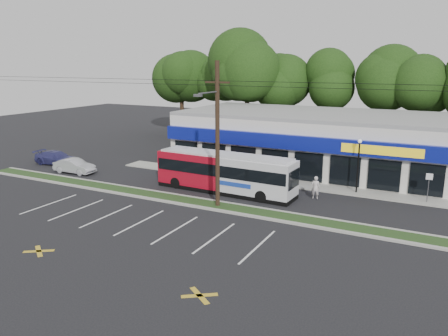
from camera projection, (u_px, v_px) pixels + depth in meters
ground at (174, 205)px, 31.13m from camera, size 120.00×120.00×0.00m
grass_strip at (182, 200)px, 31.98m from camera, size 40.00×1.60×0.12m
curb_south at (175, 203)px, 31.24m from camera, size 40.00×0.25×0.14m
curb_north at (188, 197)px, 32.71m from camera, size 40.00×0.25×0.14m
sidewalk at (284, 183)px, 36.65m from camera, size 32.00×2.20×0.10m
strip_mall at (314, 140)px, 41.79m from camera, size 25.00×12.55×5.30m
utility_pole at (215, 130)px, 29.40m from camera, size 50.00×2.77×10.00m
lamp_post at (358, 160)px, 33.19m from camera, size 0.30×0.30×4.25m
sign_post at (429, 183)px, 31.02m from camera, size 0.45×0.10×2.23m
tree_line at (328, 76)px, 49.83m from camera, size 46.76×6.76×11.83m
metrobus at (225, 172)px, 33.85m from camera, size 11.41×2.84×3.05m
car_dark at (262, 180)px, 34.60m from camera, size 4.82×2.54×1.56m
car_silver at (75, 166)px, 39.91m from camera, size 4.10×1.62×1.33m
car_blue at (57, 158)px, 43.36m from camera, size 4.77×2.30×1.34m
pedestrian_a at (315, 187)px, 32.29m from camera, size 0.71×0.55×1.73m
pedestrian_b at (271, 175)px, 36.48m from camera, size 0.80×0.66×1.49m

